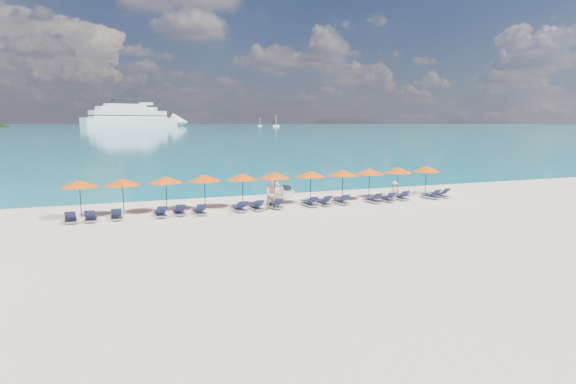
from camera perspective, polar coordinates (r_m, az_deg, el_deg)
name	(u,v)px	position (r m, az deg, el deg)	size (l,w,h in m)	color
ground	(307,220)	(27.19, 2.23, -3.36)	(1400.00, 1400.00, 0.00)	beige
sea	(114,126)	(684.62, -19.96, 7.40)	(1600.00, 1300.00, 0.01)	#1FA9B2
cruise_ship	(140,118)	(569.40, -17.10, 8.36)	(123.48, 68.27, 35.04)	white
sailboat_near	(276,125)	(521.64, -1.42, 7.89)	(6.78, 2.26, 12.42)	white
sailboat_far	(260,125)	(591.01, -3.35, 7.90)	(5.11, 1.70, 9.37)	white
jetski	(287,192)	(35.67, -0.13, -0.04)	(1.21, 2.26, 0.76)	silver
beachgoer_a	(278,195)	(30.52, -1.23, -0.41)	(0.64, 0.42, 1.74)	tan
beachgoer_b	(272,195)	(30.23, -1.91, -0.31)	(0.94, 0.54, 1.93)	tan
beachgoer_c	(394,191)	(34.29, 12.50, 0.09)	(0.92, 0.43, 1.42)	tan
umbrella_0	(79,184)	(29.87, -23.49, 0.93)	(2.10, 2.10, 2.28)	black
umbrella_1	(122,182)	(29.86, -19.03, 1.16)	(2.10, 2.10, 2.28)	black
umbrella_2	(166,180)	(30.21, -14.28, 1.44)	(2.10, 2.10, 2.28)	black
umbrella_3	(204,178)	(30.58, -9.87, 1.65)	(2.10, 2.10, 2.28)	black
umbrella_4	(243,177)	(31.02, -5.41, 1.83)	(2.10, 2.10, 2.28)	black
umbrella_5	(275,175)	(31.73, -1.58, 2.01)	(2.10, 2.10, 2.28)	black
umbrella_6	(311,174)	(32.53, 2.70, 2.16)	(2.10, 2.10, 2.28)	black
umbrella_7	(343,173)	(33.51, 6.50, 2.30)	(2.10, 2.10, 2.28)	black
umbrella_8	(370,171)	(34.70, 9.64, 2.44)	(2.10, 2.10, 2.28)	black
umbrella_9	(398,170)	(35.95, 12.90, 2.55)	(2.10, 2.10, 2.28)	black
umbrella_10	(426,169)	(37.38, 16.08, 2.65)	(2.10, 2.10, 2.28)	black
lounger_0	(71,218)	(29.08, -24.37, -2.87)	(0.70, 1.73, 0.66)	silver
lounger_1	(91,217)	(29.01, -22.33, -2.78)	(0.68, 1.72, 0.66)	silver
lounger_2	(116,215)	(29.03, -19.68, -2.63)	(0.63, 1.70, 0.66)	silver
lounger_3	(160,213)	(29.08, -14.91, -2.40)	(0.74, 1.74, 0.66)	silver
lounger_4	(179,211)	(29.39, -12.80, -2.21)	(0.67, 1.72, 0.66)	silver
lounger_5	(199,211)	(29.29, -10.48, -2.18)	(0.71, 1.73, 0.66)	silver
lounger_6	(239,208)	(29.91, -5.83, -1.87)	(0.77, 1.75, 0.66)	silver
lounger_7	(256,206)	(30.26, -3.81, -1.72)	(0.70, 1.73, 0.66)	silver
lounger_8	(275,205)	(30.76, -1.59, -1.54)	(0.73, 1.74, 0.66)	silver
lounger_9	(309,203)	(31.54, 2.56, -1.30)	(0.65, 1.71, 0.66)	silver
lounger_10	(323,202)	(31.96, 4.23, -1.19)	(0.62, 1.70, 0.66)	silver
lounger_11	(341,201)	(32.56, 6.30, -1.04)	(0.66, 1.71, 0.66)	silver
lounger_12	(373,199)	(33.46, 10.03, -0.86)	(0.70, 1.73, 0.66)	silver
lounger_13	(387,198)	(34.03, 11.63, -0.75)	(0.63, 1.70, 0.66)	silver
lounger_14	(401,197)	(35.05, 13.26, -0.54)	(0.79, 1.75, 0.66)	silver
lounger_15	(431,195)	(36.16, 16.59, -0.40)	(0.74, 1.74, 0.66)	silver
lounger_16	(440,194)	(37.00, 17.60, -0.25)	(0.73, 1.74, 0.66)	silver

